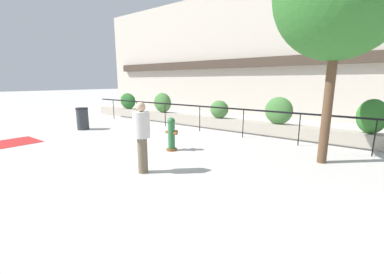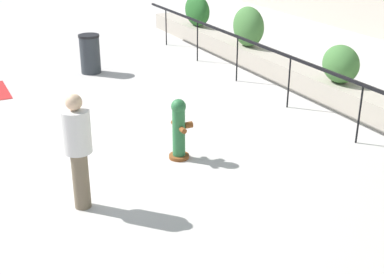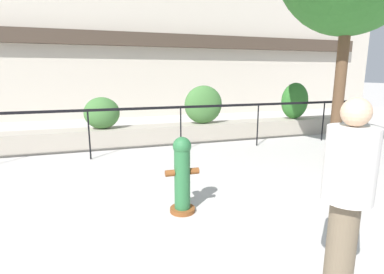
# 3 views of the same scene
# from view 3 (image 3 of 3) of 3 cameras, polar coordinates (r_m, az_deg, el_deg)

# --- Properties ---
(building_facade) EXTENTS (30.00, 1.36, 8.00)m
(building_facade) POSITION_cam_3_polar(r_m,az_deg,el_deg) (14.22, -19.61, 19.65)
(building_facade) COLOR beige
(building_facade) RESTS_ON ground
(planter_wall_low) EXTENTS (18.00, 0.70, 0.50)m
(planter_wall_low) POSITION_cam_3_polar(r_m,az_deg,el_deg) (8.26, -18.76, -0.32)
(planter_wall_low) COLOR #ADA393
(planter_wall_low) RESTS_ON ground
(fence_railing_segment) EXTENTS (15.00, 0.05, 1.15)m
(fence_railing_segment) POSITION_cam_3_polar(r_m,az_deg,el_deg) (7.04, -19.24, 3.99)
(fence_railing_segment) COLOR black
(fence_railing_segment) RESTS_ON ground
(hedge_bush_2) EXTENTS (0.91, 0.68, 0.83)m
(hedge_bush_2) POSITION_cam_3_polar(r_m,az_deg,el_deg) (8.15, -16.79, 4.39)
(hedge_bush_2) COLOR #427538
(hedge_bush_2) RESTS_ON planter_wall_low
(hedge_bush_3) EXTENTS (1.12, 0.62, 1.09)m
(hedge_bush_3) POSITION_cam_3_polar(r_m,az_deg,el_deg) (8.65, 2.18, 6.18)
(hedge_bush_3) COLOR #427538
(hedge_bush_3) RESTS_ON planter_wall_low
(hedge_bush_4) EXTENTS (0.92, 0.60, 1.14)m
(hedge_bush_4) POSITION_cam_3_polar(r_m,az_deg,el_deg) (10.14, 18.99, 6.53)
(hedge_bush_4) COLOR #2D6B28
(hedge_bush_4) RESTS_ON planter_wall_low
(fire_hydrant) EXTENTS (0.47, 0.43, 1.08)m
(fire_hydrant) POSITION_cam_3_polar(r_m,az_deg,el_deg) (4.16, -1.89, -7.12)
(fire_hydrant) COLOR brown
(fire_hydrant) RESTS_ON ground
(pedestrian) EXTENTS (0.52, 0.52, 1.73)m
(pedestrian) POSITION_cam_3_polar(r_m,az_deg,el_deg) (2.81, 27.51, -8.60)
(pedestrian) COLOR brown
(pedestrian) RESTS_ON ground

